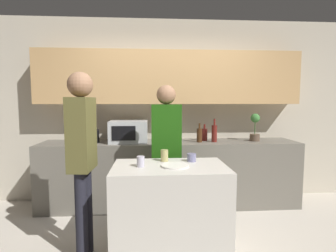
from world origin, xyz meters
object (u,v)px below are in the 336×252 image
at_px(toaster, 89,136).
at_px(cup_1, 164,155).
at_px(microwave, 129,132).
at_px(bottle_2, 214,133).
at_px(cup_2, 192,157).
at_px(person_center, 82,148).
at_px(cup_0, 141,161).
at_px(person_left, 166,144).
at_px(bottle_1, 204,134).
at_px(plate_on_island, 175,166).
at_px(bottle_0, 199,135).
at_px(potted_plant, 255,127).

relative_size(toaster, cup_1, 2.23).
relative_size(microwave, cup_1, 4.47).
bearing_deg(bottle_2, toaster, 178.33).
xyz_separation_m(cup_2, person_center, (-1.05, -0.11, 0.13)).
height_order(cup_0, person_left, person_left).
distance_m(toaster, bottle_1, 1.64).
relative_size(microwave, toaster, 2.00).
bearing_deg(cup_0, cup_1, 42.03).
bearing_deg(cup_2, person_center, -174.06).
bearing_deg(cup_0, bottle_1, 57.00).
height_order(toaster, plate_on_island, toaster).
bearing_deg(bottle_2, person_center, -143.31).
relative_size(toaster, person_center, 0.15).
xyz_separation_m(bottle_1, person_center, (-1.42, -1.28, 0.04)).
xyz_separation_m(bottle_2, person_center, (-1.53, -1.14, 0.01)).
height_order(toaster, cup_2, toaster).
bearing_deg(bottle_2, plate_on_island, -118.64).
xyz_separation_m(bottle_0, person_center, (-1.32, -1.13, 0.03)).
relative_size(cup_0, person_center, 0.06).
bearing_deg(cup_2, toaster, 139.35).
relative_size(bottle_2, cup_0, 3.35).
bearing_deg(cup_0, person_left, 65.71).
height_order(potted_plant, cup_1, potted_plant).
relative_size(potted_plant, cup_1, 3.39).
relative_size(bottle_2, cup_1, 2.81).
distance_m(cup_1, cup_2, 0.27).
distance_m(bottle_1, cup_0, 1.61).
relative_size(toaster, person_left, 0.16).
xyz_separation_m(toaster, cup_0, (0.76, -1.26, -0.07)).
relative_size(bottle_0, person_center, 0.15).
distance_m(plate_on_island, cup_0, 0.32).
xyz_separation_m(potted_plant, cup_2, (-1.09, -1.08, -0.19)).
distance_m(bottle_1, cup_1, 1.31).
height_order(toaster, bottle_0, bottle_0).
height_order(microwave, cup_2, microwave).
xyz_separation_m(bottle_1, plate_on_island, (-0.56, -1.36, -0.12)).
relative_size(microwave, bottle_1, 2.17).
bearing_deg(bottle_2, cup_0, -129.16).
bearing_deg(toaster, potted_plant, 0.00).
distance_m(toaster, person_center, 1.21).
bearing_deg(person_center, cup_0, 86.02).
bearing_deg(microwave, cup_1, -67.28).
distance_m(potted_plant, bottle_1, 0.73).
bearing_deg(plate_on_island, microwave, 112.47).
distance_m(plate_on_island, cup_2, 0.27).
distance_m(cup_2, person_left, 0.49).
bearing_deg(cup_2, plate_on_island, -133.54).
distance_m(bottle_0, cup_0, 1.43).
bearing_deg(microwave, cup_2, -56.63).
distance_m(microwave, bottle_2, 1.20).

